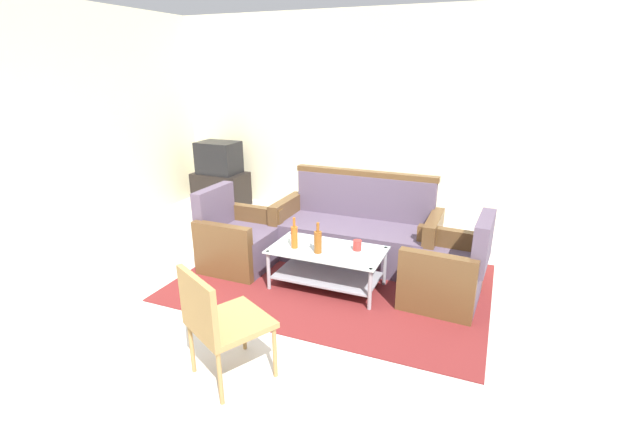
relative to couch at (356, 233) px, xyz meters
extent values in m
plane|color=beige|center=(-0.16, -1.39, -0.32)|extent=(14.00, 14.00, 0.00)
cube|color=beige|center=(-0.16, 1.67, 1.08)|extent=(6.52, 0.12, 2.80)
cube|color=maroon|center=(-0.04, -0.64, -0.31)|extent=(3.02, 2.07, 0.01)
cube|color=#5B4C60|center=(0.00, -0.05, -0.10)|extent=(1.60, 0.70, 0.42)
cube|color=#5B4C60|center=(0.00, 0.27, 0.35)|extent=(1.60, 0.14, 0.48)
cube|color=brown|center=(0.84, -0.05, 0.00)|extent=(0.12, 0.70, 0.62)
cube|color=brown|center=(-0.84, -0.06, 0.00)|extent=(0.12, 0.70, 0.62)
cube|color=brown|center=(0.00, 0.27, 0.62)|extent=(1.64, 0.10, 0.06)
cube|color=#5B4C60|center=(-1.10, -0.65, -0.11)|extent=(0.66, 0.60, 0.40)
cube|color=#5B4C60|center=(-1.41, -0.65, 0.32)|extent=(0.12, 0.60, 0.45)
cube|color=brown|center=(-1.10, -0.32, -0.02)|extent=(0.66, 0.10, 0.58)
cube|color=brown|center=(-1.10, -0.98, -0.02)|extent=(0.66, 0.10, 0.58)
cube|color=#5B4C60|center=(1.02, -0.58, -0.11)|extent=(0.69, 0.64, 0.40)
cube|color=#5B4C60|center=(1.33, -0.60, 0.32)|extent=(0.15, 0.61, 0.45)
cube|color=brown|center=(1.01, -0.91, -0.02)|extent=(0.66, 0.14, 0.58)
cube|color=brown|center=(1.04, -0.25, -0.02)|extent=(0.66, 0.14, 0.58)
cube|color=silver|center=(-0.05, -0.76, 0.09)|extent=(1.10, 0.60, 0.02)
cube|color=#9E9EA5|center=(-0.05, -0.76, -0.19)|extent=(1.00, 0.52, 0.02)
cylinder|color=#9E9EA5|center=(-0.56, -0.50, -0.11)|extent=(0.04, 0.04, 0.40)
cylinder|color=#9E9EA5|center=(0.46, -0.50, -0.11)|extent=(0.04, 0.04, 0.40)
cylinder|color=#9E9EA5|center=(-0.56, -1.02, -0.11)|extent=(0.04, 0.04, 0.40)
cylinder|color=#9E9EA5|center=(0.46, -1.02, -0.11)|extent=(0.04, 0.04, 0.40)
cylinder|color=brown|center=(-0.10, -0.87, 0.20)|extent=(0.07, 0.07, 0.21)
cylinder|color=brown|center=(-0.10, -0.87, 0.35)|extent=(0.03, 0.03, 0.09)
cylinder|color=#D85919|center=(-0.36, -0.84, 0.20)|extent=(0.06, 0.06, 0.22)
cylinder|color=#D85919|center=(-0.36, -0.84, 0.36)|extent=(0.02, 0.02, 0.09)
cylinder|color=red|center=(0.22, -0.67, 0.14)|extent=(0.08, 0.08, 0.10)
cube|color=black|center=(-2.59, 1.16, -0.06)|extent=(0.80, 0.50, 0.52)
cube|color=black|center=(-2.59, 1.16, 0.44)|extent=(0.60, 0.44, 0.48)
cube|color=black|center=(-2.59, 1.39, 0.44)|extent=(0.51, 0.01, 0.36)
cube|color=#AD844C|center=(-0.18, -2.23, 0.10)|extent=(0.65, 0.65, 0.04)
cube|color=#AD844C|center=(-0.29, -2.42, 0.32)|extent=(0.44, 0.26, 0.40)
cylinder|color=#AD844C|center=(-0.27, -1.94, -0.11)|extent=(0.03, 0.03, 0.42)
cylinder|color=#AD844C|center=(0.10, -2.14, -0.11)|extent=(0.03, 0.03, 0.42)
cylinder|color=#AD844C|center=(-0.47, -2.31, -0.11)|extent=(0.03, 0.03, 0.42)
cylinder|color=#AD844C|center=(-0.09, -2.51, -0.11)|extent=(0.03, 0.03, 0.42)
camera|label=1|loc=(1.37, -4.39, 1.75)|focal=24.63mm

